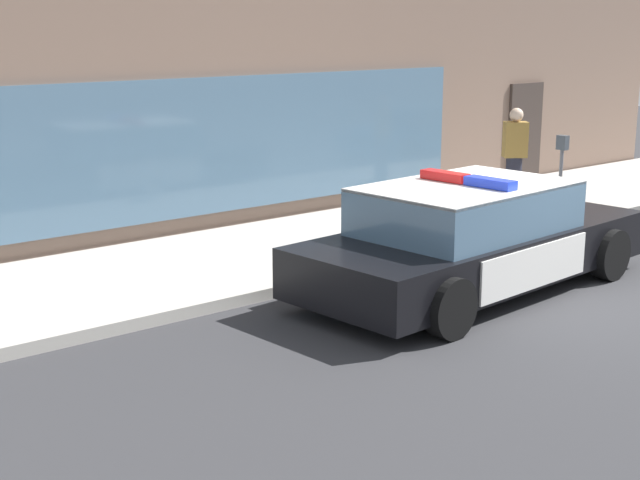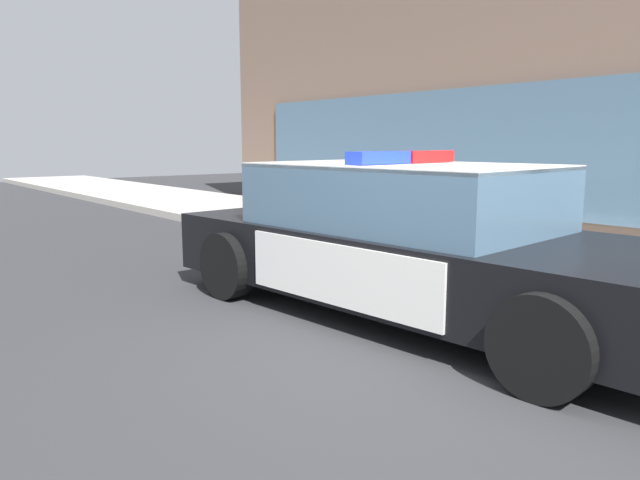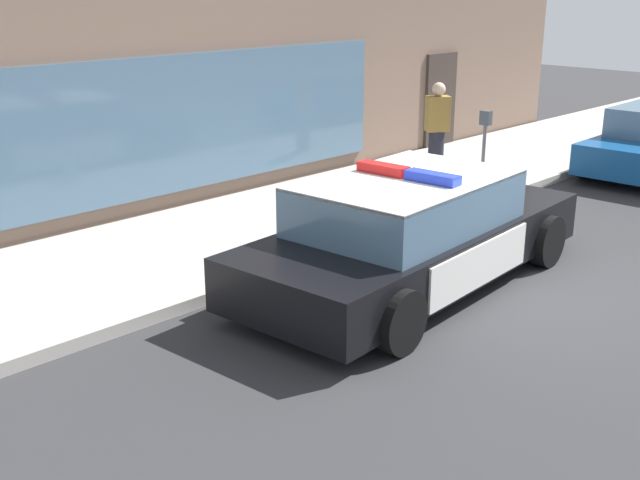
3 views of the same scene
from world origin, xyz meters
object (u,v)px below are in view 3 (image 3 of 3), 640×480
(fire_hydrant, at_px, (293,227))
(parking_meter, at_px, (485,135))
(pedestrian_on_sidewalk, at_px, (437,130))
(police_cruiser, at_px, (412,232))

(fire_hydrant, height_order, parking_meter, parking_meter)
(parking_meter, bearing_deg, pedestrian_on_sidewalk, 85.45)
(pedestrian_on_sidewalk, bearing_deg, police_cruiser, -20.49)
(police_cruiser, height_order, fire_hydrant, police_cruiser)
(pedestrian_on_sidewalk, distance_m, parking_meter, 1.06)
(fire_hydrant, relative_size, pedestrian_on_sidewalk, 0.42)
(police_cruiser, relative_size, fire_hydrant, 7.13)
(fire_hydrant, distance_m, parking_meter, 4.61)
(police_cruiser, distance_m, parking_meter, 4.48)
(police_cruiser, relative_size, pedestrian_on_sidewalk, 3.03)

